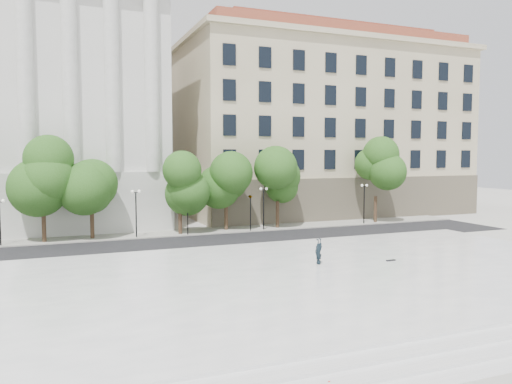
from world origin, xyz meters
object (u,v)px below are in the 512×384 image
traffic_light_west (187,197)px  skateboard (391,260)px  person_lying (319,261)px  traffic_light_east (250,195)px

traffic_light_west → skateboard: bearing=-62.5°
traffic_light_west → skateboard: traffic_light_west is taller
person_lying → skateboard: (5.09, -0.87, -0.20)m
person_lying → traffic_light_east: bearing=58.1°
traffic_light_west → skateboard: (9.46, -18.18, -3.14)m
traffic_light_east → person_lying: traffic_light_east is taller
traffic_light_west → person_lying: size_ratio=2.45×
traffic_light_east → person_lying: (-2.00, -17.31, -2.94)m
traffic_light_east → skateboard: (3.10, -18.18, -3.14)m
person_lying → skateboard: person_lying is taller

